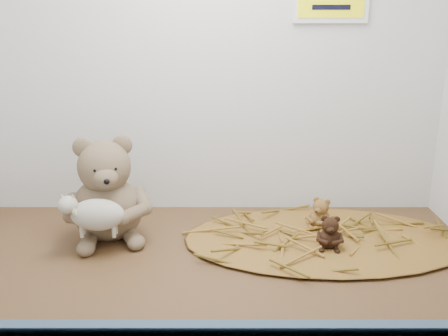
# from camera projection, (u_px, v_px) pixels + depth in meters

# --- Properties ---
(alcove_shell) EXTENTS (1.20, 0.60, 0.90)m
(alcove_shell) POSITION_uv_depth(u_px,v_px,m) (203.00, 42.00, 1.03)
(alcove_shell) COLOR #472C18
(alcove_shell) RESTS_ON ground
(front_rail) EXTENTS (1.19, 0.02, 0.04)m
(front_rail) POSITION_uv_depth(u_px,v_px,m) (197.00, 333.00, 0.79)
(front_rail) COLOR #324A61
(front_rail) RESTS_ON shelf_floor
(straw_bed) EXTENTS (0.65, 0.38, 0.01)m
(straw_bed) POSITION_uv_depth(u_px,v_px,m) (324.00, 239.00, 1.15)
(straw_bed) COLOR brown
(straw_bed) RESTS_ON shelf_floor
(main_teddy) EXTENTS (0.25, 0.25, 0.24)m
(main_teddy) POSITION_uv_depth(u_px,v_px,m) (106.00, 188.00, 1.14)
(main_teddy) COLOR #756448
(main_teddy) RESTS_ON shelf_floor
(toy_lamb) EXTENTS (0.15, 0.09, 0.10)m
(toy_lamb) POSITION_uv_depth(u_px,v_px,m) (97.00, 215.00, 1.07)
(toy_lamb) COLOR #B9B4A6
(toy_lamb) RESTS_ON main_teddy
(mini_teddy_tan) EXTENTS (0.09, 0.09, 0.08)m
(mini_teddy_tan) POSITION_uv_depth(u_px,v_px,m) (321.00, 212.00, 1.19)
(mini_teddy_tan) COLOR brown
(mini_teddy_tan) RESTS_ON straw_bed
(mini_teddy_brown) EXTENTS (0.07, 0.07, 0.08)m
(mini_teddy_brown) POSITION_uv_depth(u_px,v_px,m) (330.00, 231.00, 1.09)
(mini_teddy_brown) COLOR black
(mini_teddy_brown) RESTS_ON straw_bed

